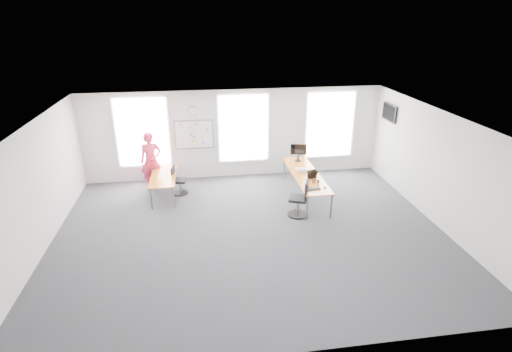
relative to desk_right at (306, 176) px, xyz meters
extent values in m
plane|color=#29292E|center=(-1.96, -1.97, -0.70)|extent=(10.00, 10.00, 0.00)
plane|color=silver|center=(-1.96, -1.97, 2.30)|extent=(10.00, 10.00, 0.00)
plane|color=silver|center=(-1.96, 2.03, 0.80)|extent=(10.00, 0.00, 10.00)
plane|color=silver|center=(-1.96, -5.97, 0.80)|extent=(10.00, 0.00, 10.00)
plane|color=silver|center=(-6.96, -1.97, 0.80)|extent=(0.00, 10.00, 10.00)
plane|color=silver|center=(3.04, -1.97, 0.80)|extent=(0.00, 10.00, 10.00)
cube|color=white|center=(-4.96, 2.00, 1.00)|extent=(1.60, 0.06, 2.20)
cube|color=white|center=(-1.66, 2.00, 1.00)|extent=(1.60, 0.06, 2.20)
cube|color=white|center=(1.34, 2.00, 1.00)|extent=(1.60, 0.06, 2.20)
cube|color=orange|center=(0.00, 0.00, 0.03)|extent=(0.81, 3.06, 0.03)
cylinder|color=gray|center=(-0.35, -1.47, -0.34)|extent=(0.05, 0.05, 0.71)
cylinder|color=gray|center=(0.35, -1.47, -0.34)|extent=(0.05, 0.05, 0.71)
cylinder|color=gray|center=(-0.35, 1.47, -0.34)|extent=(0.05, 0.05, 0.71)
cylinder|color=gray|center=(0.35, 1.47, -0.34)|extent=(0.05, 0.05, 0.71)
cube|color=orange|center=(-4.31, 0.68, -0.02)|extent=(0.75, 1.89, 0.03)
cylinder|color=gray|center=(-4.62, -0.20, -0.37)|extent=(0.05, 0.05, 0.66)
cylinder|color=gray|center=(-3.99, -0.20, -0.37)|extent=(0.05, 0.05, 0.66)
cylinder|color=gray|center=(-4.62, 1.57, -0.37)|extent=(0.05, 0.05, 0.66)
cylinder|color=gray|center=(-3.99, 1.57, -0.37)|extent=(0.05, 0.05, 0.66)
cylinder|color=black|center=(-0.52, -1.17, -0.68)|extent=(0.57, 0.57, 0.03)
cylinder|color=gray|center=(-0.52, -1.17, -0.43)|extent=(0.07, 0.07, 0.46)
cube|color=black|center=(-0.52, -1.17, -0.18)|extent=(0.63, 0.63, 0.08)
cube|color=black|center=(-0.32, -1.25, 0.12)|extent=(0.22, 0.44, 0.49)
cylinder|color=black|center=(-3.83, 0.79, -0.68)|extent=(0.49, 0.49, 0.03)
cylinder|color=gray|center=(-3.83, 0.79, -0.47)|extent=(0.06, 0.06, 0.39)
cube|color=black|center=(-3.83, 0.79, -0.26)|extent=(0.49, 0.49, 0.07)
cube|color=black|center=(-4.01, 0.83, 0.01)|extent=(0.13, 0.39, 0.42)
imported|color=#D92D4C|center=(-4.71, 1.35, 0.24)|extent=(0.75, 0.56, 1.87)
cube|color=white|center=(-3.31, 2.00, 0.85)|extent=(1.20, 0.03, 0.90)
cylinder|color=gray|center=(-3.31, 2.00, 1.65)|extent=(0.30, 0.04, 0.30)
cube|color=black|center=(2.99, 1.03, 1.60)|extent=(0.06, 0.90, 0.55)
cube|color=black|center=(-0.10, -1.11, 0.06)|extent=(0.49, 0.28, 0.02)
ellipsoid|color=black|center=(0.26, -1.09, 0.07)|extent=(0.09, 0.12, 0.04)
cylinder|color=black|center=(0.14, -0.89, 0.05)|extent=(0.08, 0.08, 0.01)
cylinder|color=black|center=(0.03, -0.70, 0.09)|extent=(0.04, 0.09, 0.09)
cylinder|color=black|center=(0.17, -0.70, 0.09)|extent=(0.04, 0.09, 0.09)
cylinder|color=gold|center=(0.03, -0.70, 0.09)|extent=(0.01, 0.10, 0.10)
cube|color=black|center=(0.10, -0.70, 0.15)|extent=(0.16, 0.02, 0.02)
cube|color=black|center=(0.09, -0.32, 0.18)|extent=(0.32, 0.15, 0.26)
cube|color=orange|center=(0.09, -0.40, 0.17)|extent=(0.31, 0.16, 0.23)
cube|color=black|center=(0.09, -0.41, 0.18)|extent=(0.33, 0.16, 0.25)
cube|color=beige|center=(-0.11, 0.22, 0.10)|extent=(0.32, 0.24, 0.11)
cylinder|color=black|center=(0.04, 1.16, 0.06)|extent=(0.21, 0.21, 0.02)
cylinder|color=black|center=(0.04, 1.16, 0.16)|extent=(0.04, 0.04, 0.21)
cube|color=black|center=(0.04, 1.15, 0.46)|extent=(0.52, 0.16, 0.35)
cube|color=black|center=(0.04, 1.13, 0.46)|extent=(0.47, 0.12, 0.31)
camera|label=1|loc=(-3.16, -10.89, 4.65)|focal=28.00mm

